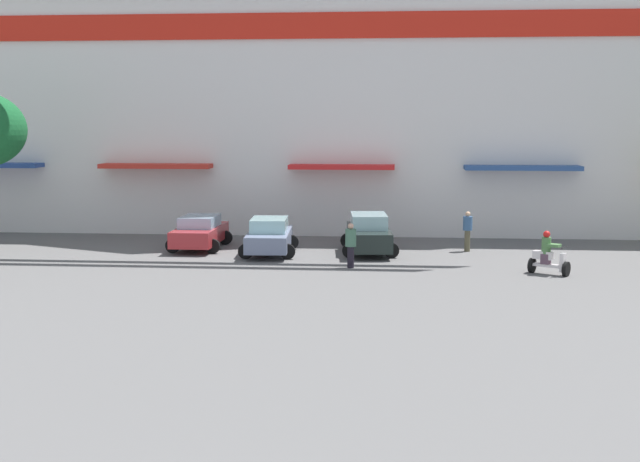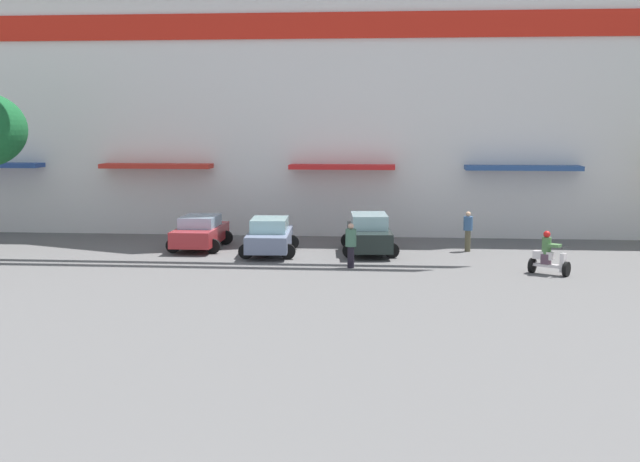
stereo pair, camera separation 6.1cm
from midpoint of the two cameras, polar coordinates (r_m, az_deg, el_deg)
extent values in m
plane|color=#5E5D5D|center=(21.37, -2.04, -6.87)|extent=(128.00, 128.00, 0.00)
cube|color=silver|center=(42.89, 1.59, 8.11)|extent=(41.41, 10.60, 11.27)
cube|color=red|center=(37.77, 1.12, 14.13)|extent=(38.10, 0.12, 1.15)
cube|color=red|center=(38.59, -11.41, 4.46)|extent=(5.14, 1.10, 0.20)
cube|color=red|center=(37.10, 1.47, 4.48)|extent=(4.78, 1.10, 0.20)
cube|color=#2B4C88|center=(37.48, 13.88, 4.29)|extent=(5.09, 1.10, 0.20)
cube|color=#AB2B2F|center=(34.71, -8.42, -0.24)|extent=(1.69, 3.99, 0.66)
cube|color=#90AEC7|center=(34.64, -8.43, 0.67)|extent=(1.44, 2.00, 0.46)
cylinder|color=black|center=(36.14, -9.21, -0.42)|extent=(0.60, 0.17, 0.60)
cylinder|color=black|center=(35.76, -6.65, -0.46)|extent=(0.60, 0.17, 0.60)
cylinder|color=black|center=(33.79, -10.26, -1.02)|extent=(0.60, 0.17, 0.60)
cylinder|color=black|center=(33.38, -7.54, -1.07)|extent=(0.60, 0.17, 0.60)
cube|color=slate|center=(33.05, -3.60, -0.59)|extent=(1.87, 4.04, 0.65)
cube|color=#91BDBE|center=(32.96, -3.61, 0.44)|extent=(1.52, 2.06, 0.53)
cylinder|color=black|center=(34.38, -4.77, -0.77)|extent=(0.61, 0.20, 0.60)
cylinder|color=black|center=(34.24, -2.05, -0.78)|extent=(0.61, 0.20, 0.60)
cylinder|color=black|center=(31.97, -5.25, -1.42)|extent=(0.61, 0.20, 0.60)
cylinder|color=black|center=(31.82, -2.32, -1.44)|extent=(0.61, 0.20, 0.60)
cube|color=#1E2825|center=(33.36, 3.35, -0.42)|extent=(2.01, 4.43, 0.75)
cube|color=#94BBC1|center=(33.27, 3.36, 0.71)|extent=(1.59, 2.27, 0.57)
cylinder|color=black|center=(34.69, 1.87, -0.67)|extent=(0.61, 0.22, 0.60)
cylinder|color=black|center=(34.78, 4.56, -0.67)|extent=(0.61, 0.22, 0.60)
cylinder|color=black|center=(32.06, 2.03, -1.37)|extent=(0.61, 0.22, 0.60)
cylinder|color=black|center=(32.16, 4.94, -1.37)|extent=(0.61, 0.22, 0.60)
cylinder|color=black|center=(29.59, 16.71, -2.55)|extent=(0.39, 0.52, 0.52)
cylinder|color=black|center=(30.01, 14.49, -2.33)|extent=(0.39, 0.52, 0.52)
cube|color=silver|center=(29.78, 15.60, -2.33)|extent=(1.07, 0.80, 0.10)
cube|color=silver|center=(29.80, 15.22, -1.63)|extent=(0.75, 0.61, 0.28)
cube|color=silver|center=(29.59, 16.50, -2.12)|extent=(0.29, 0.35, 0.65)
cylinder|color=black|center=(29.50, 16.58, -1.11)|extent=(0.30, 0.46, 0.04)
cube|color=#553E4D|center=(29.79, 15.39, -1.87)|extent=(0.41, 0.42, 0.36)
cylinder|color=#487441|center=(29.71, 15.42, -0.98)|extent=(0.44, 0.44, 0.58)
sphere|color=red|center=(29.66, 15.45, -0.22)|extent=(0.25, 0.25, 0.25)
cube|color=#487441|center=(29.62, 15.91, -0.97)|extent=(0.55, 0.52, 0.10)
cylinder|color=black|center=(29.97, 2.09, -1.83)|extent=(0.33, 0.33, 0.80)
cylinder|color=#426C55|center=(29.85, 2.10, -0.47)|extent=(0.54, 0.54, 0.64)
sphere|color=tan|center=(29.80, 2.10, 0.34)|extent=(0.21, 0.21, 0.21)
cylinder|color=brown|center=(34.17, 10.17, -0.68)|extent=(0.28, 0.28, 0.88)
cylinder|color=#33547E|center=(34.07, 10.20, 0.53)|extent=(0.46, 0.46, 0.57)
sphere|color=tan|center=(34.02, 10.21, 1.18)|extent=(0.20, 0.20, 0.20)
camera|label=1|loc=(0.03, -90.06, -0.01)|focal=45.96mm
camera|label=2|loc=(0.03, 89.94, 0.01)|focal=45.96mm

